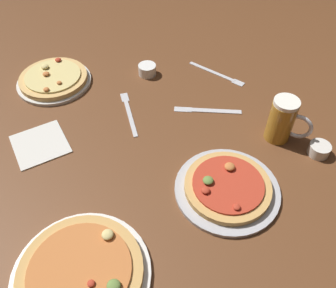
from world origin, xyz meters
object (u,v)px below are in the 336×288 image
(ramekin_butter, at_px, (147,70))
(pizza_plate_near, at_px, (227,187))
(knife_right, at_px, (207,110))
(fork_spare, at_px, (217,74))
(fork_left, at_px, (129,112))
(pizza_plate_far, at_px, (54,79))
(napkin_folded, at_px, (40,144))
(beer_mug_dark, at_px, (283,120))
(ramekin_sauce, at_px, (319,149))
(pizza_plate_side, at_px, (81,273))

(ramekin_butter, bearing_deg, pizza_plate_near, -67.12)
(knife_right, relative_size, fork_spare, 1.15)
(fork_left, distance_m, knife_right, 0.26)
(ramekin_butter, bearing_deg, pizza_plate_far, -171.97)
(napkin_folded, xyz_separation_m, fork_left, (0.26, 0.14, -0.00))
(fork_spare, bearing_deg, napkin_folded, -149.31)
(napkin_folded, xyz_separation_m, knife_right, (0.53, 0.14, -0.00))
(beer_mug_dark, height_order, ramekin_sauce, beer_mug_dark)
(fork_left, bearing_deg, pizza_plate_far, 149.11)
(pizza_plate_side, distance_m, beer_mug_dark, 0.70)
(ramekin_sauce, xyz_separation_m, knife_right, (-0.31, 0.20, -0.01))
(ramekin_sauce, height_order, fork_spare, ramekin_sauce)
(pizza_plate_far, bearing_deg, ramekin_butter, 8.03)
(knife_right, height_order, fork_spare, same)
(napkin_folded, distance_m, fork_left, 0.30)
(beer_mug_dark, bearing_deg, ramekin_sauce, -33.70)
(pizza_plate_far, bearing_deg, beer_mug_dark, -21.10)
(beer_mug_dark, xyz_separation_m, fork_left, (-0.47, 0.12, -0.07))
(fork_left, xyz_separation_m, knife_right, (0.26, 0.00, -0.00))
(ramekin_butter, distance_m, fork_left, 0.22)
(knife_right, bearing_deg, beer_mug_dark, -31.34)
(pizza_plate_near, distance_m, fork_spare, 0.53)
(pizza_plate_far, bearing_deg, pizza_plate_near, -40.91)
(pizza_plate_near, bearing_deg, fork_left, 131.46)
(fork_left, bearing_deg, knife_right, 1.06)
(pizza_plate_far, height_order, pizza_plate_side, pizza_plate_side)
(pizza_plate_far, bearing_deg, napkin_folded, -86.97)
(beer_mug_dark, bearing_deg, fork_left, 165.47)
(pizza_plate_side, height_order, fork_spare, pizza_plate_side)
(beer_mug_dark, relative_size, ramekin_sauce, 2.34)
(napkin_folded, bearing_deg, knife_right, 15.22)
(ramekin_butter, relative_size, fork_left, 0.30)
(ramekin_butter, bearing_deg, pizza_plate_side, -99.92)
(pizza_plate_near, bearing_deg, ramekin_butter, 112.88)
(pizza_plate_side, height_order, knife_right, pizza_plate_side)
(beer_mug_dark, bearing_deg, pizza_plate_side, -141.95)
(pizza_plate_near, relative_size, fork_spare, 1.46)
(napkin_folded, height_order, fork_left, napkin_folded)
(pizza_plate_far, distance_m, fork_left, 0.33)
(ramekin_sauce, xyz_separation_m, napkin_folded, (-0.84, 0.05, -0.01))
(pizza_plate_side, distance_m, napkin_folded, 0.45)
(pizza_plate_far, bearing_deg, fork_spare, 3.88)
(beer_mug_dark, relative_size, ramekin_butter, 2.22)
(pizza_plate_near, xyz_separation_m, knife_right, (-0.02, 0.33, -0.01))
(pizza_plate_side, distance_m, ramekin_sauce, 0.74)
(fork_left, bearing_deg, napkin_folded, -152.38)
(fork_spare, bearing_deg, ramekin_sauce, -57.60)
(beer_mug_dark, height_order, knife_right, beer_mug_dark)
(napkin_folded, xyz_separation_m, fork_spare, (0.59, 0.35, -0.00))
(ramekin_sauce, bearing_deg, pizza_plate_far, 157.21)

